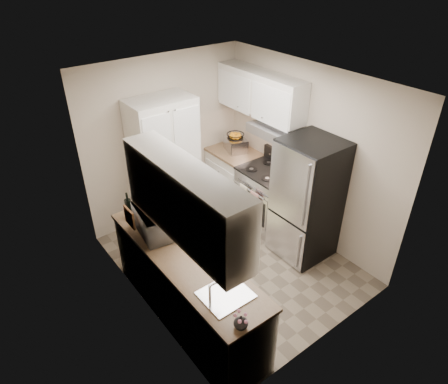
# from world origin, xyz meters

# --- Properties ---
(ground) EXTENTS (3.20, 3.20, 0.00)m
(ground) POSITION_xyz_m (0.00, 0.00, 0.00)
(ground) COLOR #7A6B56
(ground) RESTS_ON ground
(room_shell) EXTENTS (2.64, 3.24, 2.52)m
(room_shell) POSITION_xyz_m (-0.02, -0.01, 1.63)
(room_shell) COLOR beige
(room_shell) RESTS_ON ground
(pantry_cabinet) EXTENTS (0.90, 0.55, 2.00)m
(pantry_cabinet) POSITION_xyz_m (-0.20, 1.32, 1.00)
(pantry_cabinet) COLOR silver
(pantry_cabinet) RESTS_ON ground
(base_cabinet_left) EXTENTS (0.60, 2.30, 0.88)m
(base_cabinet_left) POSITION_xyz_m (-0.99, -0.43, 0.44)
(base_cabinet_left) COLOR silver
(base_cabinet_left) RESTS_ON ground
(countertop_left) EXTENTS (0.63, 2.33, 0.04)m
(countertop_left) POSITION_xyz_m (-0.99, -0.43, 0.90)
(countertop_left) COLOR #846647
(countertop_left) RESTS_ON base_cabinet_left
(base_cabinet_right) EXTENTS (0.60, 0.80, 0.88)m
(base_cabinet_right) POSITION_xyz_m (0.99, 1.19, 0.44)
(base_cabinet_right) COLOR silver
(base_cabinet_right) RESTS_ON ground
(countertop_right) EXTENTS (0.63, 0.83, 0.04)m
(countertop_right) POSITION_xyz_m (0.99, 1.19, 0.90)
(countertop_right) COLOR #846647
(countertop_right) RESTS_ON base_cabinet_right
(electric_range) EXTENTS (0.71, 0.78, 1.13)m
(electric_range) POSITION_xyz_m (0.97, 0.39, 0.48)
(electric_range) COLOR #B7B7BC
(electric_range) RESTS_ON ground
(refrigerator) EXTENTS (0.70, 0.72, 1.70)m
(refrigerator) POSITION_xyz_m (0.94, -0.41, 0.85)
(refrigerator) COLOR #B7B7BC
(refrigerator) RESTS_ON ground
(microwave) EXTENTS (0.47, 0.62, 0.32)m
(microwave) POSITION_xyz_m (-1.02, 0.09, 1.08)
(microwave) COLOR silver
(microwave) RESTS_ON countertop_left
(wine_bottle) EXTENTS (0.08, 0.08, 0.31)m
(wine_bottle) POSITION_xyz_m (-1.14, 0.56, 1.08)
(wine_bottle) COLOR black
(wine_bottle) RESTS_ON countertop_left
(flower_vase) EXTENTS (0.14, 0.14, 0.13)m
(flower_vase) POSITION_xyz_m (-1.11, -1.52, 0.99)
(flower_vase) COLOR white
(flower_vase) RESTS_ON countertop_left
(cutting_board) EXTENTS (0.05, 0.28, 0.34)m
(cutting_board) POSITION_xyz_m (-0.87, 0.67, 1.09)
(cutting_board) COLOR #388E38
(cutting_board) RESTS_ON countertop_left
(toaster_oven) EXTENTS (0.39, 0.44, 0.21)m
(toaster_oven) POSITION_xyz_m (1.02, 1.21, 1.03)
(toaster_oven) COLOR #B3B1B6
(toaster_oven) RESTS_ON countertop_right
(fruit_basket) EXTENTS (0.33, 0.33, 0.12)m
(fruit_basket) POSITION_xyz_m (1.02, 1.22, 1.19)
(fruit_basket) COLOR orange
(fruit_basket) RESTS_ON toaster_oven
(kitchen_mat) EXTENTS (0.81, 1.02, 0.01)m
(kitchen_mat) POSITION_xyz_m (-0.06, 0.65, 0.01)
(kitchen_mat) COLOR beige
(kitchen_mat) RESTS_ON ground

